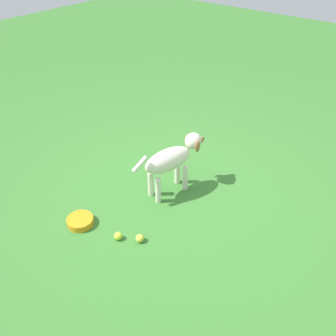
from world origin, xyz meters
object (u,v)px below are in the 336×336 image
tennis_ball_0 (118,236)px  water_bowl (80,221)px  dog (172,159)px  tennis_ball_1 (140,238)px

tennis_ball_0 → water_bowl: (0.37, 0.08, -0.00)m
dog → tennis_ball_1: size_ratio=11.52×
tennis_ball_0 → water_bowl: bearing=11.9°
dog → water_bowl: bearing=173.8°
dog → tennis_ball_1: dog is taller
tennis_ball_0 → tennis_ball_1: (-0.15, -0.09, 0.00)m
tennis_ball_1 → water_bowl: 0.55m
tennis_ball_1 → water_bowl: size_ratio=0.30×
tennis_ball_0 → tennis_ball_1: same height
dog → tennis_ball_1: (-0.20, 0.67, -0.32)m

